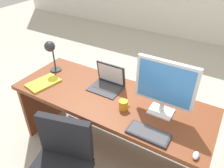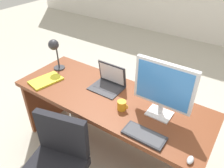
% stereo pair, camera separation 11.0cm
% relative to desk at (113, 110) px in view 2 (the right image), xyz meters
% --- Properties ---
extents(ground, '(12.00, 12.00, 0.00)m').
position_rel_desk_xyz_m(ground, '(0.00, 1.45, -0.54)').
color(ground, '#B7B2A3').
extents(desk, '(1.87, 0.70, 0.74)m').
position_rel_desk_xyz_m(desk, '(0.00, 0.00, 0.00)').
color(desk, brown).
rests_on(desk, ground).
extents(monitor, '(0.48, 0.16, 0.48)m').
position_rel_desk_xyz_m(monitor, '(0.48, -0.01, 0.47)').
color(monitor, silver).
rests_on(monitor, desk).
extents(laptop, '(0.30, 0.24, 0.23)m').
position_rel_desk_xyz_m(laptop, '(-0.10, 0.09, 0.27)').
color(laptop, '#2D2D33').
rests_on(laptop, desk).
extents(keyboard, '(0.32, 0.14, 0.02)m').
position_rel_desk_xyz_m(keyboard, '(0.48, -0.30, 0.21)').
color(keyboard, '#2D2D33').
rests_on(keyboard, desk).
extents(mouse, '(0.04, 0.07, 0.03)m').
position_rel_desk_xyz_m(mouse, '(0.84, -0.32, 0.21)').
color(mouse, '#B7BABF').
rests_on(mouse, desk).
extents(desk_lamp, '(0.12, 0.14, 0.35)m').
position_rel_desk_xyz_m(desk_lamp, '(-0.76, 0.03, 0.45)').
color(desk_lamp, '#2D2D33').
rests_on(desk_lamp, desk).
extents(book, '(0.26, 0.34, 0.02)m').
position_rel_desk_xyz_m(book, '(-0.68, -0.20, 0.21)').
color(book, yellow).
rests_on(book, desk).
extents(coffee_mug, '(0.10, 0.08, 0.08)m').
position_rel_desk_xyz_m(coffee_mug, '(0.19, -0.14, 0.24)').
color(coffee_mug, orange).
rests_on(coffee_mug, desk).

